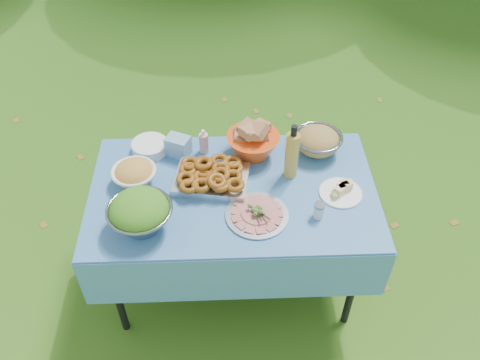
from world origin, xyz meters
name	(u,v)px	position (x,y,z in m)	size (l,w,h in m)	color
ground	(234,277)	(0.00, 0.00, 0.00)	(80.00, 80.00, 0.00)	#0C370A
picnic_table	(234,237)	(0.00, 0.00, 0.38)	(1.46, 0.86, 0.76)	#7ECFF2
salad_bowl	(140,213)	(-0.44, -0.23, 0.86)	(0.30, 0.30, 0.20)	gray
pasta_bowl_white	(134,174)	(-0.50, 0.07, 0.82)	(0.22, 0.22, 0.12)	white
plate_stack	(150,147)	(-0.45, 0.32, 0.79)	(0.20, 0.20, 0.06)	white
wipes_box	(178,146)	(-0.29, 0.29, 0.82)	(0.12, 0.09, 0.11)	#83ACD1
sanitizer_bottle	(204,141)	(-0.15, 0.30, 0.83)	(0.05, 0.05, 0.15)	pink
bread_bowl	(253,140)	(0.12, 0.28, 0.86)	(0.29, 0.29, 0.19)	#ED4B13
pasta_bowl_steel	(318,141)	(0.47, 0.29, 0.83)	(0.26, 0.26, 0.14)	gray
fried_tray	(211,176)	(-0.11, 0.06, 0.80)	(0.37, 0.26, 0.09)	silver
charcuterie_platter	(257,211)	(0.11, -0.18, 0.80)	(0.31, 0.31, 0.07)	#ABADB2
oil_bottle	(292,151)	(0.30, 0.10, 0.92)	(0.07, 0.07, 0.32)	gold
cheese_plate	(341,189)	(0.54, -0.05, 0.79)	(0.22, 0.22, 0.06)	white
shaker	(319,210)	(0.41, -0.20, 0.80)	(0.05, 0.05, 0.08)	silver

